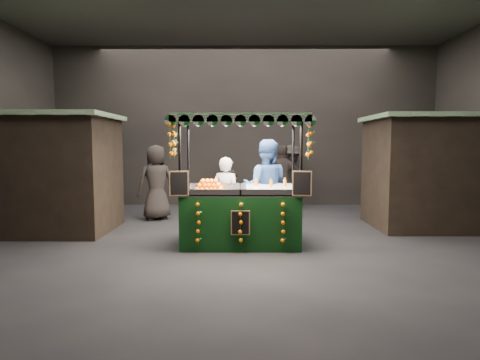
{
  "coord_description": "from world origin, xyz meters",
  "views": [
    {
      "loc": [
        -0.07,
        -7.9,
        1.92
      ],
      "look_at": [
        -0.11,
        0.23,
        1.21
      ],
      "focal_mm": 30.3,
      "sensor_mm": 36.0,
      "label": 1
    }
  ],
  "objects": [
    {
      "name": "shopper_0",
      "position": [
        -0.45,
        3.3,
        0.77
      ],
      "size": [
        0.67,
        0.59,
        1.55
      ],
      "rotation": [
        0.0,
        0.0,
        0.48
      ],
      "color": "black",
      "rests_on": "ground"
    },
    {
      "name": "shopper_1",
      "position": [
        3.84,
        2.46,
        0.77
      ],
      "size": [
        0.94,
        0.87,
        1.55
      ],
      "rotation": [
        0.0,
        0.0,
        -0.48
      ],
      "color": "#2C2624",
      "rests_on": "ground"
    },
    {
      "name": "shopper_4",
      "position": [
        -2.28,
        2.41,
        0.96
      ],
      "size": [
        1.12,
        0.99,
        1.92
      ],
      "rotation": [
        0.0,
        0.0,
        3.65
      ],
      "color": "black",
      "rests_on": "ground"
    },
    {
      "name": "juice_stall",
      "position": [
        -0.09,
        -0.25,
        0.77
      ],
      "size": [
        2.56,
        1.5,
        2.48
      ],
      "color": "black",
      "rests_on": "ground"
    },
    {
      "name": "shopper_5",
      "position": [
        3.68,
        2.9,
        0.79
      ],
      "size": [
        0.97,
        1.53,
        1.58
      ],
      "rotation": [
        0.0,
        0.0,
        1.94
      ],
      "color": "black",
      "rests_on": "ground"
    },
    {
      "name": "vendor_grey",
      "position": [
        -0.41,
        0.56,
        0.83
      ],
      "size": [
        0.71,
        0.58,
        1.67
      ],
      "rotation": [
        0.0,
        0.0,
        2.8
      ],
      "color": "gray",
      "rests_on": "ground"
    },
    {
      "name": "vendor_blue",
      "position": [
        0.43,
        0.58,
        1.02
      ],
      "size": [
        1.1,
        0.91,
        2.03
      ],
      "rotation": [
        0.0,
        0.0,
        2.99
      ],
      "color": "navy",
      "rests_on": "ground"
    },
    {
      "name": "neighbour_stall_left",
      "position": [
        -4.4,
        1.0,
        1.31
      ],
      "size": [
        3.0,
        2.2,
        2.6
      ],
      "color": "black",
      "rests_on": "ground"
    },
    {
      "name": "shopper_3",
      "position": [
        1.43,
        4.43,
        0.96
      ],
      "size": [
        1.29,
        1.42,
        1.91
      ],
      "rotation": [
        0.0,
        0.0,
        0.97
      ],
      "color": "#292322",
      "rests_on": "ground"
    },
    {
      "name": "shopper_2",
      "position": [
        1.02,
        2.85,
        0.96
      ],
      "size": [
        1.22,
        0.8,
        1.92
      ],
      "rotation": [
        0.0,
        0.0,
        2.82
      ],
      "color": "#2E2726",
      "rests_on": "ground"
    },
    {
      "name": "neighbour_stall_right",
      "position": [
        4.4,
        1.5,
        1.31
      ],
      "size": [
        3.0,
        2.2,
        2.6
      ],
      "color": "black",
      "rests_on": "ground"
    },
    {
      "name": "market_hall",
      "position": [
        0.0,
        0.0,
        3.38
      ],
      "size": [
        12.1,
        10.1,
        5.05
      ],
      "color": "black",
      "rests_on": "ground"
    },
    {
      "name": "ground",
      "position": [
        0.0,
        0.0,
        0.0
      ],
      "size": [
        12.0,
        12.0,
        0.0
      ],
      "primitive_type": "plane",
      "color": "black",
      "rests_on": "ground"
    }
  ]
}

